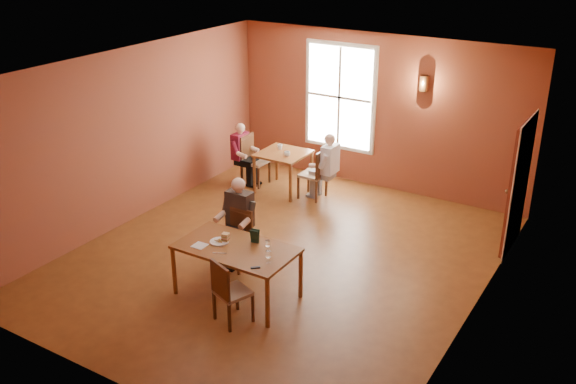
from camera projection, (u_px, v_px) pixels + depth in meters
The scene contains 28 objects.
ground at pixel (281, 257), 10.10m from camera, with size 6.00×7.00×0.01m, color brown.
wall_back at pixel (378, 112), 12.26m from camera, with size 6.00×0.04×3.00m, color brown.
wall_front at pixel (106, 271), 6.76m from camera, with size 6.00×0.04×3.00m, color brown.
wall_left at pixel (132, 136), 10.95m from camera, with size 0.04×7.00×3.00m, color brown.
wall_right at pixel (483, 213), 8.07m from camera, with size 0.04×7.00×3.00m, color brown.
ceiling at pixel (281, 68), 8.92m from camera, with size 6.00×7.00×0.04m, color white.
window at pixel (340, 97), 12.52m from camera, with size 1.36×0.10×1.96m, color white.
door at pixel (517, 185), 10.08m from camera, with size 0.12×1.04×2.10m, color maroon.
wall_sconce at pixel (424, 83), 11.47m from camera, with size 0.16×0.16×0.28m, color brown.
main_table at pixel (237, 271), 8.94m from camera, with size 1.64×0.92×0.77m, color brown, non-canonical shape.
chair_diner_main at pixel (235, 240), 9.67m from camera, with size 0.40×0.40×0.90m, color #4C200F, non-canonical shape.
diner_main at pixel (233, 229), 9.56m from camera, with size 0.52×0.52×1.31m, color black, non-canonical shape.
chair_empty at pixel (233, 291), 8.35m from camera, with size 0.40×0.40×0.91m, color #3C2112, non-canonical shape.
plate_food at pixel (219, 241), 8.92m from camera, with size 0.27×0.27×0.03m, color white.
sandwich at pixel (226, 238), 8.91m from camera, with size 0.09×0.09×0.11m, color #DCBA70.
goblet_a at pixel (268, 245), 8.65m from camera, with size 0.07×0.07×0.18m, color white, non-canonical shape.
goblet_b at pixel (268, 256), 8.36m from camera, with size 0.07×0.07×0.18m, color white, non-canonical shape.
menu_stand at pixel (255, 236), 8.87m from camera, with size 0.12×0.06×0.20m, color black.
knife at pixel (219, 253), 8.63m from camera, with size 0.19×0.02×0.00m, color white.
napkin at pixel (200, 246), 8.83m from camera, with size 0.19×0.19×0.01m, color silver.
sunglasses at pixel (255, 268), 8.26m from camera, with size 0.12×0.04×0.02m, color black.
second_table at pixel (283, 172), 12.44m from camera, with size 0.89×0.89×0.78m, color brown, non-canonical shape.
chair_diner_white at pixel (313, 173), 12.09m from camera, with size 0.43×0.43×0.98m, color brown, non-canonical shape.
diner_white at pixel (314, 167), 12.02m from camera, with size 0.50×0.50×1.25m, color white, non-canonical shape.
chair_diner_maroon at pixel (256, 160), 12.70m from camera, with size 0.44×0.44×1.00m, color brown, non-canonical shape.
diner_maroon at pixel (254, 155), 12.68m from camera, with size 0.48×0.48×1.20m, color #5C1312, non-canonical shape.
cup_a at pixel (287, 154), 12.08m from camera, with size 0.12×0.12×0.09m, color white.
cup_b at pixel (280, 147), 12.44m from camera, with size 0.11×0.11×0.10m, color white.
Camera 1 is at (4.71, -7.52, 4.93)m, focal length 40.00 mm.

